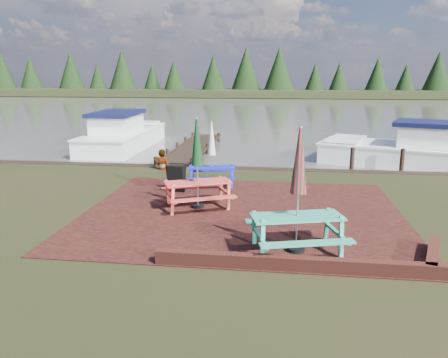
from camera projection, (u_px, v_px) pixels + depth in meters
ground at (239, 225)px, 11.55m from camera, size 120.00×120.00×0.00m
paving at (242, 213)px, 12.52m from camera, size 9.00×7.50×0.02m
brick_wall at (332, 262)px, 8.92m from camera, size 6.21×1.79×0.30m
water at (272, 110)px, 47.19m from camera, size 120.00×60.00×0.02m
far_treeline at (277, 77)px, 74.35m from camera, size 120.00×10.00×8.10m
picnic_table_teal at (297, 210)px, 9.59m from camera, size 2.42×2.26×2.80m
picnic_table_red at (197, 177)px, 12.79m from camera, size 2.44×2.33×2.65m
picnic_table_blue at (212, 164)px, 15.38m from camera, size 1.83×1.67×2.27m
chalkboard at (176, 178)px, 14.63m from camera, size 0.60×0.61×0.94m
jetty at (193, 147)px, 22.83m from camera, size 1.76×9.08×1.00m
boat_jetty at (123, 136)px, 24.29m from camera, size 2.86×8.02×2.31m
boat_near at (420, 152)px, 19.38m from camera, size 8.80×5.57×2.25m
person at (162, 149)px, 17.94m from camera, size 0.63×0.43×1.69m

